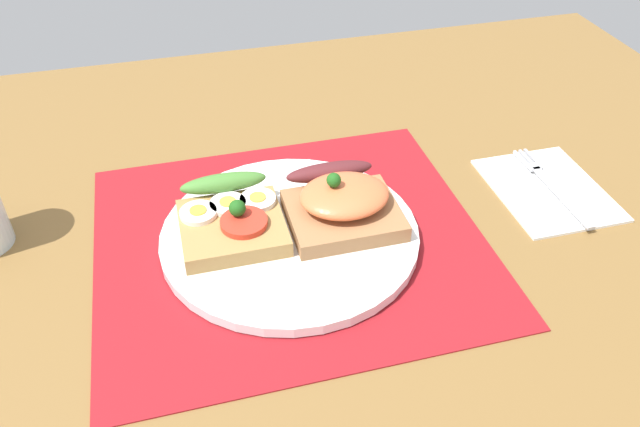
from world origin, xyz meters
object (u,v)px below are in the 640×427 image
(sandwich_egg_tomato, at_px, (231,218))
(sandwich_salmon, at_px, (342,201))
(fork, at_px, (550,184))
(napkin, at_px, (548,188))
(plate, at_px, (290,235))

(sandwich_egg_tomato, xyz_separation_m, sandwich_salmon, (0.11, -0.01, 0.01))
(sandwich_egg_tomato, relative_size, sandwich_salmon, 1.01)
(sandwich_egg_tomato, distance_m, sandwich_salmon, 0.11)
(sandwich_salmon, bearing_deg, fork, 0.85)
(sandwich_salmon, xyz_separation_m, napkin, (0.23, 0.00, -0.03))
(sandwich_egg_tomato, bearing_deg, sandwich_salmon, -5.18)
(sandwich_egg_tomato, distance_m, fork, 0.34)
(plate, height_order, sandwich_egg_tomato, sandwich_egg_tomato)
(plate, xyz_separation_m, fork, (0.29, 0.01, -0.00))
(sandwich_salmon, height_order, fork, sandwich_salmon)
(plate, relative_size, sandwich_egg_tomato, 2.32)
(sandwich_salmon, relative_size, fork, 0.74)
(sandwich_egg_tomato, xyz_separation_m, napkin, (0.34, -0.01, -0.02))
(sandwich_egg_tomato, distance_m, napkin, 0.34)
(napkin, relative_size, fork, 0.98)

